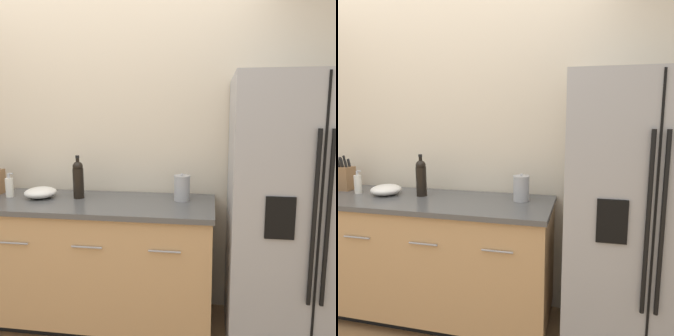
{
  "view_description": "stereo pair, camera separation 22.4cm",
  "coord_description": "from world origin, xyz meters",
  "views": [
    {
      "loc": [
        0.85,
        -1.36,
        1.53
      ],
      "look_at": [
        0.55,
        0.83,
        1.18
      ],
      "focal_mm": 35.0,
      "sensor_mm": 36.0,
      "label": 1
    },
    {
      "loc": [
        1.07,
        -1.32,
        1.53
      ],
      "look_at": [
        0.55,
        0.83,
        1.18
      ],
      "focal_mm": 35.0,
      "sensor_mm": 36.0,
      "label": 2
    }
  ],
  "objects": [
    {
      "name": "wall_back",
      "position": [
        0.0,
        1.17,
        1.3
      ],
      "size": [
        10.0,
        0.05,
        2.6
      ],
      "color": "beige",
      "rests_on": "ground_plane"
    },
    {
      "name": "counter_unit",
      "position": [
        -0.17,
        0.83,
        0.47
      ],
      "size": [
        2.1,
        0.64,
        0.93
      ],
      "color": "black",
      "rests_on": "ground_plane"
    },
    {
      "name": "refrigerator",
      "position": [
        1.44,
        0.79,
        0.89
      ],
      "size": [
        0.93,
        0.73,
        1.78
      ],
      "color": "#9E9EA0",
      "rests_on": "ground_plane"
    },
    {
      "name": "wine_bottle",
      "position": [
        -0.12,
        0.89,
        1.08
      ],
      "size": [
        0.08,
        0.08,
        0.32
      ],
      "color": "black",
      "rests_on": "counter_unit"
    },
    {
      "name": "soap_dispenser",
      "position": [
        -0.65,
        0.85,
        1.01
      ],
      "size": [
        0.06,
        0.06,
        0.18
      ],
      "color": "silver",
      "rests_on": "counter_unit"
    },
    {
      "name": "steel_canister",
      "position": [
        0.64,
        0.93,
        1.02
      ],
      "size": [
        0.12,
        0.12,
        0.2
      ],
      "color": "#A3A3A5",
      "rests_on": "counter_unit"
    },
    {
      "name": "mixing_bowl",
      "position": [
        -0.41,
        0.86,
        0.97
      ],
      "size": [
        0.23,
        0.23,
        0.08
      ],
      "color": "white",
      "rests_on": "counter_unit"
    }
  ]
}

